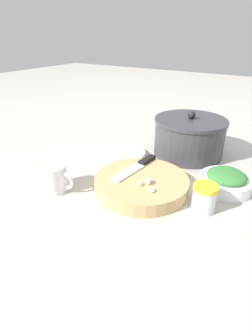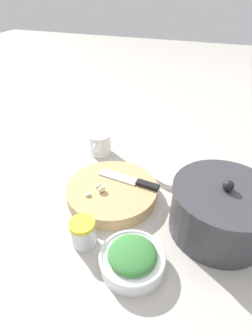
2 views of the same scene
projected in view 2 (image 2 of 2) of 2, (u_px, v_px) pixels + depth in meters
The scene contains 9 objects.
ground_plane at pixel (133, 185), 0.88m from camera, with size 5.00×5.00×0.00m, color #B2ADA3.
cutting_board at pixel (112, 192), 0.82m from camera, with size 0.28×0.28×0.04m.
chef_knife at pixel (132, 181), 0.83m from camera, with size 0.05×0.21×0.01m.
garlic_cloves at pixel (99, 189), 0.79m from camera, with size 0.07×0.06×0.02m.
herb_bowl at pixel (132, 259), 0.62m from camera, with size 0.16×0.16×0.06m.
spice_jar at pixel (83, 233), 0.67m from camera, with size 0.07×0.07×0.08m.
coffee_mug at pixel (100, 144), 1.02m from camera, with size 0.12×0.08×0.08m.
plate_stack at pixel (176, 173), 0.92m from camera, with size 0.18×0.18×0.02m.
stock_pot at pixel (221, 210), 0.69m from camera, with size 0.27×0.27×0.17m.
Camera 2 is at (0.65, 0.21, 0.57)m, focal length 28.00 mm.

